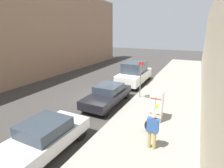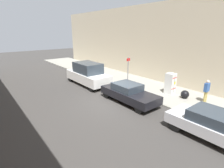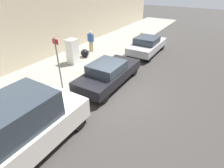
{
  "view_description": "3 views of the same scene",
  "coord_description": "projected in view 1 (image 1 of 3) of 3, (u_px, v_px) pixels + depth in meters",
  "views": [
    {
      "loc": [
        -6.25,
        10.76,
        4.95
      ],
      "look_at": [
        -0.65,
        -0.61,
        1.1
      ],
      "focal_mm": 28.0,
      "sensor_mm": 36.0,
      "label": 1
    },
    {
      "loc": [
        7.46,
        9.17,
        5.03
      ],
      "look_at": [
        -0.51,
        -0.79,
        1.12
      ],
      "focal_mm": 28.0,
      "sensor_mm": 36.0,
      "label": 2
    },
    {
      "loc": [
        3.79,
        -6.77,
        5.13
      ],
      "look_at": [
        0.05,
        -0.61,
        0.9
      ],
      "focal_mm": 28.0,
      "sensor_mm": 36.0,
      "label": 3
    }
  ],
  "objects": [
    {
      "name": "parked_sedan_dark",
      "position": [
        108.0,
        94.0,
        12.19
      ],
      "size": [
        1.81,
        4.55,
        1.37
      ],
      "color": "black",
      "rests_on": "ground"
    },
    {
      "name": "building_facade_across",
      "position": [
        12.0,
        33.0,
        15.81
      ],
      "size": [
        2.04,
        37.4,
        9.57
      ],
      "primitive_type": "cube",
      "color": "#937056",
      "rests_on": "ground"
    },
    {
      "name": "discarded_refrigerator",
      "position": [
        157.0,
        106.0,
        9.7
      ],
      "size": [
        0.65,
        0.69,
        1.69
      ],
      "color": "white",
      "rests_on": "sidewalk_slab"
    },
    {
      "name": "sidewalk_slab",
      "position": [
        161.0,
        109.0,
        11.39
      ],
      "size": [
        4.61,
        44.0,
        0.12
      ],
      "primitive_type": "cube",
      "color": "gray",
      "rests_on": "ground"
    },
    {
      "name": "trash_bag",
      "position": [
        150.0,
        125.0,
        8.73
      ],
      "size": [
        0.61,
        0.61,
        0.61
      ],
      "primitive_type": "sphere",
      "color": "black",
      "rests_on": "sidewalk_slab"
    },
    {
      "name": "pedestrian_walking_far",
      "position": [
        153.0,
        129.0,
        7.25
      ],
      "size": [
        0.47,
        0.22,
        1.64
      ],
      "rotation": [
        0.0,
        0.0,
        2.39
      ],
      "color": "#A8934C",
      "rests_on": "sidewalk_slab"
    },
    {
      "name": "manhole_cover",
      "position": [
        149.0,
        97.0,
        13.4
      ],
      "size": [
        0.7,
        0.7,
        0.02
      ],
      "primitive_type": "cylinder",
      "color": "#47443F",
      "rests_on": "sidewalk_slab"
    },
    {
      "name": "ground_plane",
      "position": [
        101.0,
        99.0,
        13.32
      ],
      "size": [
        80.0,
        80.0,
        0.0
      ],
      "primitive_type": "plane",
      "color": "#383533"
    },
    {
      "name": "street_sign_post",
      "position": [
        141.0,
        78.0,
        12.83
      ],
      "size": [
        0.36,
        0.07,
        2.79
      ],
      "color": "slate",
      "rests_on": "sidewalk_slab"
    },
    {
      "name": "parked_sedan_silver",
      "position": [
        42.0,
        138.0,
        7.18
      ],
      "size": [
        1.86,
        4.33,
        1.4
      ],
      "color": "silver",
      "rests_on": "ground"
    },
    {
      "name": "parked_van_white",
      "position": [
        135.0,
        73.0,
        16.93
      ],
      "size": [
        2.05,
        5.13,
        2.12
      ],
      "color": "silver",
      "rests_on": "ground"
    }
  ]
}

